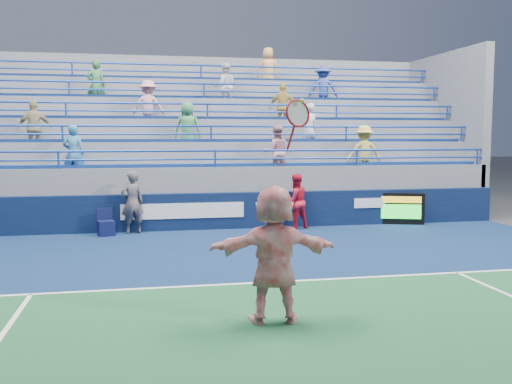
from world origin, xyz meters
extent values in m
plane|color=#333538|center=(0.00, 0.00, 0.00)|extent=(120.00, 120.00, 0.00)
cube|color=#0E2246|center=(0.00, 2.20, 0.01)|extent=(18.00, 8.40, 0.02)
cube|color=white|center=(0.00, 0.00, 0.02)|extent=(11.00, 0.10, 0.01)
cube|color=white|center=(0.00, -0.10, 0.02)|extent=(0.08, 0.30, 0.01)
cube|color=#091633|center=(0.00, 6.50, 0.55)|extent=(18.00, 0.30, 1.10)
cube|color=white|center=(-1.00, 6.34, 0.60)|extent=(3.60, 0.02, 0.45)
cube|color=white|center=(5.20, 6.34, 0.70)|extent=(1.80, 0.02, 0.30)
cube|color=slate|center=(0.00, 9.45, 0.55)|extent=(18.00, 5.60, 1.10)
cube|color=slate|center=(0.00, 9.45, 0.93)|extent=(18.00, 5.60, 1.85)
cube|color=#163C9A|center=(0.00, 7.10, 1.90)|extent=(17.40, 0.45, 0.10)
cylinder|color=#1E45A4|center=(0.00, 6.70, 2.35)|extent=(18.00, 0.07, 0.07)
cube|color=slate|center=(0.00, 9.95, 1.30)|extent=(18.00, 4.60, 2.60)
cube|color=#163C9A|center=(0.00, 8.10, 2.65)|extent=(17.40, 0.45, 0.10)
cylinder|color=#1E45A4|center=(0.00, 7.70, 3.10)|extent=(18.00, 0.07, 0.07)
cube|color=slate|center=(0.00, 10.45, 1.68)|extent=(18.00, 3.60, 3.35)
cube|color=#163C9A|center=(0.00, 9.10, 3.40)|extent=(17.40, 0.45, 0.10)
cylinder|color=#1E45A4|center=(0.00, 8.70, 3.85)|extent=(18.00, 0.07, 0.07)
cube|color=slate|center=(0.00, 10.95, 2.05)|extent=(18.00, 2.60, 4.10)
cube|color=#163C9A|center=(0.00, 10.10, 4.15)|extent=(17.40, 0.45, 0.10)
cylinder|color=#1E45A4|center=(0.00, 9.70, 4.60)|extent=(18.00, 0.07, 0.07)
cube|color=slate|center=(0.00, 11.45, 2.42)|extent=(18.00, 1.60, 4.85)
cube|color=#163C9A|center=(0.00, 11.10, 4.90)|extent=(17.40, 0.45, 0.10)
cylinder|color=#1E45A4|center=(0.00, 10.70, 5.35)|extent=(18.00, 0.07, 0.07)
imported|color=teal|center=(-4.13, 7.10, 2.28)|extent=(0.67, 0.48, 1.70)
imported|color=#324898|center=(4.46, 10.10, 4.53)|extent=(1.18, 0.79, 1.70)
imported|color=pink|center=(-1.92, 9.10, 3.78)|extent=(1.17, 0.78, 1.70)
imported|color=gold|center=(2.70, 9.10, 3.78)|extent=(1.06, 0.62, 1.70)
imported|color=white|center=(0.79, 10.10, 4.53)|extent=(0.85, 0.67, 1.70)
imported|color=#3D874D|center=(-0.71, 8.10, 3.03)|extent=(0.89, 0.64, 1.70)
imported|color=#D2BE52|center=(4.90, 7.10, 2.28)|extent=(1.16, 0.75, 1.70)
imported|color=#37793F|center=(-3.66, 10.10, 4.53)|extent=(0.67, 0.48, 1.70)
imported|color=silver|center=(3.34, 8.10, 3.03)|extent=(0.71, 0.58, 1.70)
imported|color=#FFB463|center=(2.59, 11.10, 5.28)|extent=(0.91, 0.67, 1.70)
imported|color=#CB838C|center=(1.98, 7.10, 2.28)|extent=(0.87, 0.70, 1.70)
imported|color=tan|center=(-5.35, 8.10, 3.03)|extent=(1.07, 0.65, 1.70)
cube|color=black|center=(5.82, 6.25, 0.50)|extent=(1.43, 0.59, 1.00)
cube|color=gold|center=(5.82, 6.16, 0.80)|extent=(1.23, 0.02, 0.20)
cube|color=#19E533|center=(5.82, 6.16, 0.43)|extent=(1.23, 0.02, 0.45)
cube|color=#0B1138|center=(-3.18, 5.91, 0.22)|extent=(0.53, 0.53, 0.43)
cube|color=#0B1138|center=(-3.18, 6.10, 0.60)|extent=(0.43, 0.15, 0.34)
imported|color=white|center=(-0.24, -2.23, 1.04)|extent=(1.97, 0.77, 2.08)
torus|color=#AC151C|center=(0.11, -2.23, 3.12)|extent=(0.43, 0.24, 0.42)
cylinder|color=#AC151C|center=(0.01, -2.23, 2.77)|extent=(0.09, 0.24, 0.38)
sphere|color=#D2EC36|center=(0.16, -2.28, 3.30)|extent=(0.07, 0.07, 0.07)
imported|color=#15173A|center=(-2.45, 6.15, 0.90)|extent=(0.75, 0.60, 1.81)
imported|color=red|center=(2.34, 6.11, 0.83)|extent=(0.93, 0.79, 1.67)
camera|label=1|loc=(-2.12, -10.34, 2.78)|focal=40.00mm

